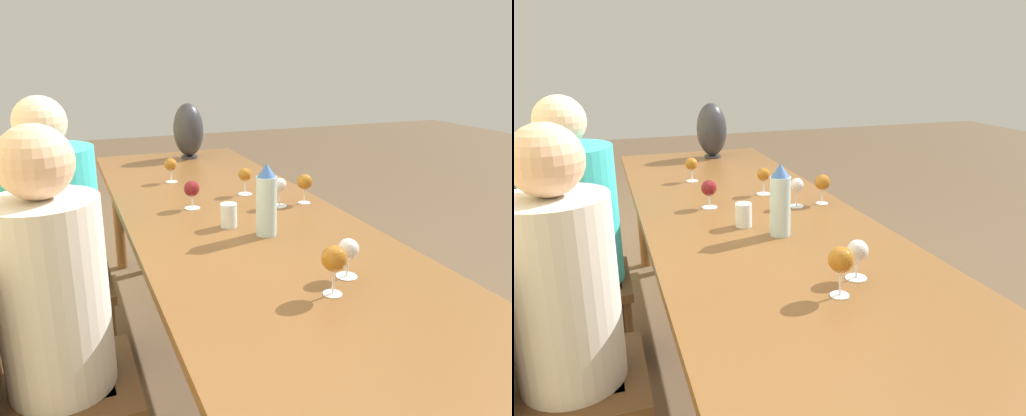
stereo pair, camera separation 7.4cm
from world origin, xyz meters
The scene contains 16 objects.
ground_plane centered at (0.00, 0.00, 0.00)m, with size 14.00×14.00×0.00m, color brown.
dining_table centered at (0.00, 0.00, 0.70)m, with size 3.18×0.92×0.76m.
water_bottle centered at (-0.16, -0.03, 0.90)m, with size 0.08×0.08×0.28m.
water_tumbler centered at (-0.02, 0.07, 0.81)m, with size 0.07×0.07×0.10m.
vase centered at (1.35, -0.11, 0.94)m, with size 0.19×0.19×0.35m.
wine_glass_0 centered at (-0.68, -0.02, 0.87)m, with size 0.08×0.08×0.15m.
wine_glass_1 centered at (0.40, -0.15, 0.86)m, with size 0.07×0.07×0.13m.
wine_glass_2 centered at (0.16, -0.35, 0.86)m, with size 0.07×0.07×0.14m.
wine_glass_3 centered at (0.27, 0.15, 0.85)m, with size 0.07×0.07×0.13m.
wine_glass_4 centered at (0.16, -0.22, 0.86)m, with size 0.07×0.07×0.13m.
wine_glass_6 centered at (0.77, 0.13, 0.85)m, with size 0.07×0.07×0.13m.
wine_glass_7 centered at (-0.59, -0.12, 0.85)m, with size 0.07×0.07×0.13m.
chair_near centered at (-0.35, 0.81, 0.48)m, with size 0.44×0.44×0.90m.
chair_far centered at (0.39, 0.81, 0.48)m, with size 0.44×0.44×0.90m.
person_near centered at (-0.35, 0.72, 0.67)m, with size 0.32×0.32×1.25m.
person_far centered at (0.39, 0.72, 0.66)m, with size 0.40×0.40×1.27m.
Camera 1 is at (-1.80, 0.66, 1.43)m, focal length 35.00 mm.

